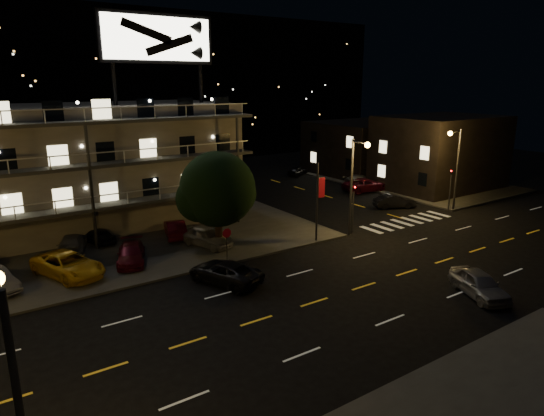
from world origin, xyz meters
TOP-DOWN VIEW (x-y plane):
  - ground at (0.00, 0.00)m, footprint 140.00×140.00m
  - curb_nw at (-14.00, 20.00)m, footprint 44.00×24.00m
  - curb_ne at (30.00, 20.00)m, footprint 16.00×24.00m
  - motel at (-9.94, 23.88)m, footprint 28.00×13.80m
  - side_bldg_front at (29.99, 16.00)m, footprint 14.06×10.00m
  - side_bldg_back at (29.99, 28.00)m, footprint 14.06×12.00m
  - hill_backdrop at (-5.94, 68.78)m, footprint 120.00×25.00m
  - streetlight_nc at (8.50, 7.94)m, footprint 0.44×1.92m
  - streetlight_ne at (22.14, 8.30)m, footprint 1.92×0.44m
  - streetlight_s at (-18.00, -7.94)m, footprint 0.44×1.92m
  - signal_nw at (9.00, 8.50)m, footprint 0.20×0.27m
  - signal_ne at (22.00, 8.50)m, footprint 0.27×0.20m
  - banner_north at (5.09, 8.40)m, footprint 0.83×0.16m
  - stop_sign at (-3.00, 8.57)m, footprint 0.91×0.11m
  - tree at (-2.28, 11.24)m, footprint 5.87×5.66m
  - lot_car_2 at (-12.97, 11.85)m, footprint 4.34×6.06m
  - lot_car_3 at (-8.80, 11.92)m, footprint 3.26×4.77m
  - lot_car_4 at (-2.82, 12.11)m, footprint 3.10×4.75m
  - lot_car_7 at (-11.64, 16.69)m, footprint 3.17×4.77m
  - lot_car_8 at (-9.62, 17.50)m, footprint 2.40×3.85m
  - lot_car_9 at (-3.91, 15.61)m, footprint 2.61×4.47m
  - side_car_0 at (18.36, 12.24)m, footprint 4.36×3.04m
  - side_car_1 at (21.35, 19.35)m, footprint 5.76×3.19m
  - side_car_2 at (23.22, 22.14)m, footprint 4.65×2.10m
  - side_car_3 at (20.73, 31.51)m, footprint 3.84×2.74m
  - road_car_east at (6.70, -4.83)m, footprint 3.39×4.78m
  - road_car_west at (-4.90, 5.46)m, footprint 3.97×5.55m

SIDE VIEW (x-z plane):
  - ground at x=0.00m, z-range 0.00..0.00m
  - curb_nw at x=-14.00m, z-range 0.00..0.15m
  - curb_ne at x=30.00m, z-range 0.00..0.15m
  - side_car_3 at x=20.73m, z-range 0.00..1.21m
  - side_car_2 at x=23.22m, z-range 0.00..1.32m
  - side_car_0 at x=18.36m, z-range 0.00..1.36m
  - road_car_west at x=-4.90m, z-range 0.00..1.40m
  - road_car_east at x=6.70m, z-range 0.00..1.51m
  - lot_car_8 at x=-9.62m, z-range 0.15..1.37m
  - side_car_1 at x=21.35m, z-range 0.00..1.52m
  - lot_car_3 at x=-8.80m, z-range 0.15..1.43m
  - lot_car_7 at x=-11.64m, z-range 0.15..1.43m
  - lot_car_9 at x=-3.91m, z-range 0.15..1.54m
  - lot_car_4 at x=-2.82m, z-range 0.15..1.65m
  - lot_car_2 at x=-12.97m, z-range 0.15..1.68m
  - stop_sign at x=-3.00m, z-range 0.41..3.01m
  - signal_nw at x=9.00m, z-range 0.27..4.87m
  - signal_ne at x=22.00m, z-range 0.27..4.87m
  - banner_north at x=5.09m, z-range 0.23..6.63m
  - side_bldg_back at x=29.99m, z-range 0.00..7.00m
  - side_bldg_front at x=29.99m, z-range 0.00..8.50m
  - tree at x=-2.28m, z-range 0.85..8.24m
  - streetlight_nc at x=8.50m, z-range 0.96..8.96m
  - streetlight_ne at x=22.14m, z-range 0.96..8.96m
  - streetlight_s at x=-18.00m, z-range 0.96..8.96m
  - motel at x=-9.94m, z-range -3.71..14.39m
  - hill_backdrop at x=-5.94m, z-range -0.45..23.55m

